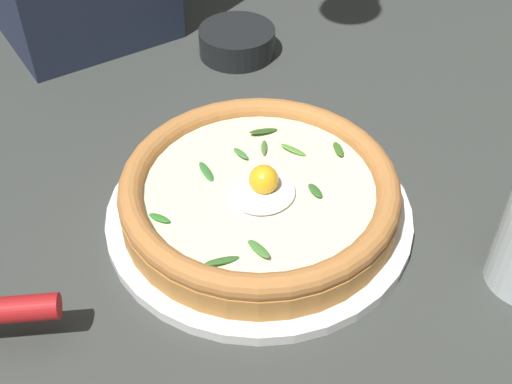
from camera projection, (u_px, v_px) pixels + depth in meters
The scene contains 4 objects.
ground_plane at pixel (263, 224), 0.68m from camera, with size 2.40×2.40×0.03m, color #383B38.
pizza_plate at pixel (256, 211), 0.66m from camera, with size 0.30×0.30×0.01m, color white.
pizza at pixel (256, 190), 0.64m from camera, with size 0.27×0.27×0.06m.
side_bowl at pixel (237, 42), 0.87m from camera, with size 0.10×0.10×0.04m, color black.
Camera 1 is at (-0.33, -0.33, 0.47)m, focal length 46.05 mm.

